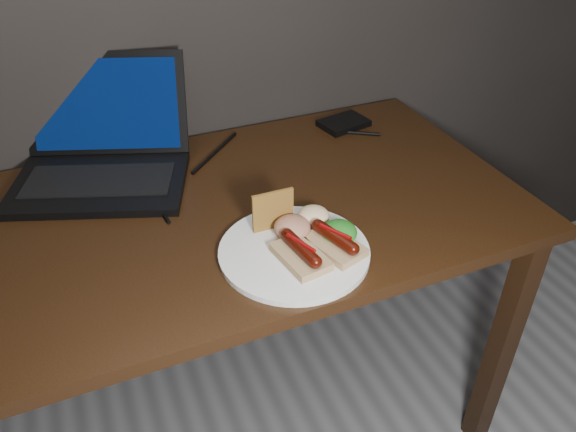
# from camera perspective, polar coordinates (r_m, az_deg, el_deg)

# --- Properties ---
(desk) EXTENTS (1.40, 0.70, 0.75)m
(desk) POSITION_cam_1_polar(r_m,az_deg,el_deg) (1.25, -8.55, -3.08)
(desk) COLOR black
(desk) RESTS_ON ground
(laptop) EXTENTS (0.47, 0.44, 0.25)m
(laptop) POSITION_cam_1_polar(r_m,az_deg,el_deg) (1.36, -18.39, 6.06)
(laptop) COLOR black
(laptop) RESTS_ON desk
(hard_drive) EXTENTS (0.14, 0.11, 0.02)m
(hard_drive) POSITION_cam_1_polar(r_m,az_deg,el_deg) (1.54, 5.67, 9.36)
(hard_drive) COLOR black
(hard_drive) RESTS_ON desk
(desk_cables) EXTENTS (1.07, 0.36, 0.01)m
(desk_cables) POSITION_cam_1_polar(r_m,az_deg,el_deg) (1.31, -12.25, 3.33)
(desk_cables) COLOR black
(desk_cables) RESTS_ON desk
(plate) EXTENTS (0.37, 0.37, 0.01)m
(plate) POSITION_cam_1_polar(r_m,az_deg,el_deg) (1.07, 0.62, -3.64)
(plate) COLOR white
(plate) RESTS_ON desk
(bread_sausage_center) EXTENTS (0.09, 0.12, 0.04)m
(bread_sausage_center) POSITION_cam_1_polar(r_m,az_deg,el_deg) (1.03, 1.30, -3.77)
(bread_sausage_center) COLOR tan
(bread_sausage_center) RESTS_ON plate
(bread_sausage_right) EXTENTS (0.10, 0.13, 0.04)m
(bread_sausage_right) POSITION_cam_1_polar(r_m,az_deg,el_deg) (1.06, 4.76, -2.62)
(bread_sausage_right) COLOR tan
(bread_sausage_right) RESTS_ON plate
(crispbread) EXTENTS (0.09, 0.01, 0.08)m
(crispbread) POSITION_cam_1_polar(r_m,az_deg,el_deg) (1.10, -1.54, 0.59)
(crispbread) COLOR #AB7B2E
(crispbread) RESTS_ON plate
(salad_greens) EXTENTS (0.07, 0.07, 0.04)m
(salad_greens) POSITION_cam_1_polar(r_m,az_deg,el_deg) (1.09, 5.22, -1.63)
(salad_greens) COLOR #105011
(salad_greens) RESTS_ON plate
(salsa_mound) EXTENTS (0.07, 0.07, 0.04)m
(salsa_mound) POSITION_cam_1_polar(r_m,az_deg,el_deg) (1.09, 0.44, -1.15)
(salsa_mound) COLOR maroon
(salsa_mound) RESTS_ON plate
(coleslaw_mound) EXTENTS (0.06, 0.06, 0.04)m
(coleslaw_mound) POSITION_cam_1_polar(r_m,az_deg,el_deg) (1.13, 2.60, 0.01)
(coleslaw_mound) COLOR #EEE8CD
(coleslaw_mound) RESTS_ON plate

